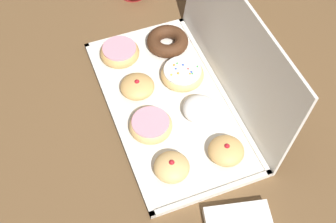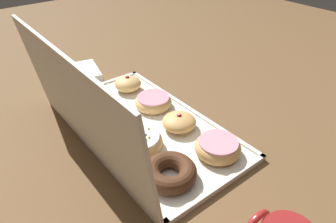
% 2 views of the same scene
% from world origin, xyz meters
% --- Properties ---
extents(ground_plane, '(3.00, 3.00, 0.00)m').
position_xyz_m(ground_plane, '(0.00, 0.00, 0.00)').
color(ground_plane, brown).
extents(donut_box, '(0.57, 0.30, 0.01)m').
position_xyz_m(donut_box, '(0.00, 0.00, 0.01)').
color(donut_box, silver).
rests_on(donut_box, ground).
extents(box_lid_open, '(0.57, 0.05, 0.28)m').
position_xyz_m(box_lid_open, '(0.00, 0.18, 0.14)').
color(box_lid_open, silver).
rests_on(box_lid_open, ground).
extents(pink_frosted_donut_0, '(0.11, 0.11, 0.04)m').
position_xyz_m(pink_frosted_donut_0, '(-0.20, -0.07, 0.03)').
color(pink_frosted_donut_0, tan).
rests_on(pink_frosted_donut_0, donut_box).
extents(jelly_filled_donut_1, '(0.09, 0.09, 0.05)m').
position_xyz_m(jelly_filled_donut_1, '(-0.07, -0.06, 0.03)').
color(jelly_filled_donut_1, tan).
rests_on(jelly_filled_donut_1, donut_box).
extents(pink_frosted_donut_2, '(0.11, 0.11, 0.03)m').
position_xyz_m(pink_frosted_donut_2, '(0.06, -0.07, 0.03)').
color(pink_frosted_donut_2, '#E5B770').
rests_on(pink_frosted_donut_2, donut_box).
extents(jelly_filled_donut_3, '(0.08, 0.08, 0.05)m').
position_xyz_m(jelly_filled_donut_3, '(0.19, -0.07, 0.03)').
color(jelly_filled_donut_3, '#E5B770').
rests_on(jelly_filled_donut_3, donut_box).
extents(chocolate_cake_ring_donut_4, '(0.12, 0.12, 0.04)m').
position_xyz_m(chocolate_cake_ring_donut_4, '(-0.20, 0.07, 0.03)').
color(chocolate_cake_ring_donut_4, '#472816').
rests_on(chocolate_cake_ring_donut_4, donut_box).
extents(sprinkle_donut_5, '(0.12, 0.12, 0.04)m').
position_xyz_m(sprinkle_donut_5, '(-0.07, 0.06, 0.03)').
color(sprinkle_donut_5, '#E5B770').
rests_on(sprinkle_donut_5, donut_box).
extents(powdered_filled_donut_6, '(0.09, 0.09, 0.04)m').
position_xyz_m(powdered_filled_donut_6, '(0.06, 0.06, 0.03)').
color(powdered_filled_donut_6, white).
rests_on(powdered_filled_donut_6, donut_box).
extents(jelly_filled_donut_7, '(0.09, 0.09, 0.05)m').
position_xyz_m(jelly_filled_donut_7, '(0.20, 0.07, 0.03)').
color(jelly_filled_donut_7, tan).
rests_on(jelly_filled_donut_7, donut_box).
extents(napkin_stack, '(0.17, 0.17, 0.03)m').
position_xyz_m(napkin_stack, '(0.40, 0.02, 0.01)').
color(napkin_stack, white).
rests_on(napkin_stack, ground).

